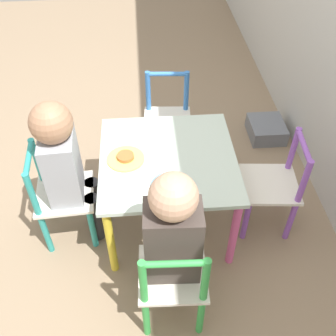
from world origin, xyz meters
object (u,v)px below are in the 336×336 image
(chair_blue, at_px, (167,121))
(storage_bin, at_px, (266,129))
(plate_right, at_px, (172,187))
(child_front, at_px, (65,163))
(chair_purple, at_px, (274,186))
(plate_front, at_px, (126,158))
(kids_table, at_px, (168,167))
(child_right, at_px, (173,236))
(chair_teal, at_px, (60,197))
(chair_green, at_px, (173,281))

(chair_blue, xyz_separation_m, storage_bin, (-0.13, 0.64, -0.20))
(chair_blue, bearing_deg, plate_right, -88.91)
(child_front, bearing_deg, plate_right, -113.37)
(chair_purple, xyz_separation_m, plate_front, (-0.04, -0.68, 0.19))
(child_front, distance_m, plate_right, 0.47)
(kids_table, bearing_deg, chair_blue, 175.98)
(chair_purple, xyz_separation_m, plate_right, (0.14, -0.50, 0.19))
(chair_purple, height_order, child_front, child_front)
(chair_purple, bearing_deg, chair_blue, -134.50)
(plate_front, bearing_deg, child_front, -83.71)
(chair_blue, height_order, child_right, child_right)
(chair_teal, xyz_separation_m, child_right, (0.41, 0.48, 0.21))
(chair_purple, distance_m, storage_bin, 0.73)
(kids_table, height_order, plate_front, plate_front)
(plate_front, distance_m, plate_right, 0.26)
(plate_front, height_order, plate_right, same)
(storage_bin, bearing_deg, chair_purple, -14.60)
(plate_front, height_order, storage_bin, plate_front)
(chair_blue, bearing_deg, child_front, -128.00)
(kids_table, relative_size, chair_green, 1.16)
(storage_bin, bearing_deg, chair_blue, -78.37)
(plate_front, xyz_separation_m, plate_right, (0.19, 0.19, 0.00))
(chair_teal, distance_m, child_right, 0.66)
(plate_right, height_order, storage_bin, plate_right)
(chair_blue, xyz_separation_m, child_right, (0.94, -0.05, 0.21))
(chair_teal, distance_m, chair_blue, 0.75)
(kids_table, bearing_deg, child_front, -86.35)
(chair_blue, distance_m, chair_purple, 0.71)
(chair_green, relative_size, child_right, 0.67)
(chair_blue, distance_m, plate_right, 0.71)
(plate_right, bearing_deg, plate_front, -135.00)
(chair_teal, bearing_deg, child_right, -133.94)
(plate_right, bearing_deg, chair_green, -3.69)
(kids_table, bearing_deg, plate_right, 0.00)
(chair_purple, height_order, storage_bin, chair_purple)
(chair_green, relative_size, chair_blue, 1.00)
(chair_teal, xyz_separation_m, chair_blue, (-0.53, 0.53, 0.00))
(chair_blue, distance_m, child_right, 0.96)
(chair_purple, bearing_deg, storage_bin, 170.43)
(chair_teal, height_order, storage_bin, chair_teal)
(child_right, bearing_deg, plate_right, -91.69)
(chair_teal, height_order, child_right, child_right)
(chair_green, distance_m, plate_right, 0.37)
(kids_table, relative_size, child_front, 0.79)
(kids_table, height_order, plate_right, plate_right)
(chair_green, relative_size, chair_purple, 1.00)
(child_right, bearing_deg, chair_green, 90.00)
(plate_front, bearing_deg, child_right, 20.88)
(kids_table, distance_m, chair_blue, 0.51)
(kids_table, height_order, storage_bin, kids_table)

